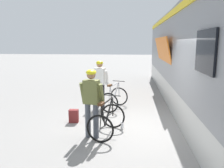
{
  "coord_description": "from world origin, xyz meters",
  "views": [
    {
      "loc": [
        -0.09,
        -6.1,
        2.41
      ],
      "look_at": [
        -0.78,
        1.28,
        1.05
      ],
      "focal_mm": 36.31,
      "sensor_mm": 36.0,
      "label": 1
    }
  ],
  "objects": [
    {
      "name": "bicycle_far_black",
      "position": [
        -0.75,
        -0.47,
        0.4
      ],
      "size": [
        0.93,
        1.2,
        0.99
      ],
      "color": "black",
      "rests_on": "ground"
    },
    {
      "name": "ground_plane",
      "position": [
        0.0,
        0.0,
        0.0
      ],
      "size": [
        80.0,
        80.0,
        0.0
      ],
      "primitive_type": "plane",
      "color": "gray"
    },
    {
      "name": "bicycle_near_silver",
      "position": [
        -0.76,
        1.93,
        0.4
      ],
      "size": [
        0.99,
        1.23,
        0.99
      ],
      "color": "black",
      "rests_on": "ground"
    },
    {
      "name": "cyclist_near_in_white",
      "position": [
        -1.3,
        2.02,
        1.05
      ],
      "size": [
        0.65,
        0.4,
        1.76
      ],
      "color": "#232328",
      "rests_on": "ground"
    },
    {
      "name": "cyclist_far_in_olive",
      "position": [
        -1.12,
        -0.65,
        1.05
      ],
      "size": [
        0.65,
        0.39,
        1.76
      ],
      "color": "#4C515B",
      "rests_on": "ground"
    },
    {
      "name": "backpack_on_platform",
      "position": [
        -1.87,
        0.39,
        0.2
      ],
      "size": [
        0.29,
        0.2,
        0.4
      ],
      "primitive_type": "cube",
      "rotation": [
        0.0,
        0.0,
        0.06
      ],
      "color": "maroon",
      "rests_on": "ground"
    },
    {
      "name": "water_bottle_near_the_bikes",
      "position": [
        -0.37,
        -0.01,
        0.11
      ],
      "size": [
        0.08,
        0.08,
        0.22
      ],
      "primitive_type": "cylinder",
      "color": "silver",
      "rests_on": "ground"
    }
  ]
}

